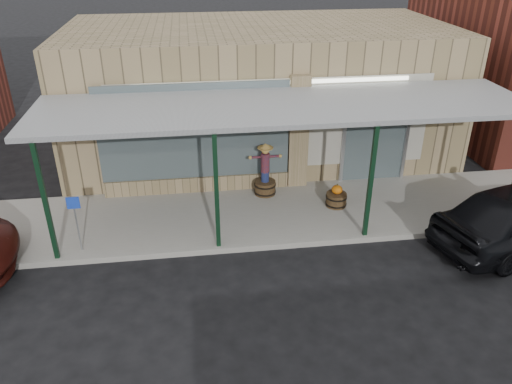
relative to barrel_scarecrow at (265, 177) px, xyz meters
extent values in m
plane|color=black|center=(0.31, -4.61, -0.67)|extent=(120.00, 120.00, 0.00)
cube|color=gray|center=(0.31, -1.01, -0.59)|extent=(40.00, 3.20, 0.15)
cube|color=#917C59|center=(0.31, 3.59, 1.43)|extent=(12.00, 6.00, 4.20)
cube|color=#4D5B5E|center=(-1.89, 0.44, 1.23)|extent=(5.20, 0.06, 2.80)
cube|color=#4D5B5E|center=(3.31, 0.57, 0.83)|extent=(1.80, 0.06, 2.80)
cube|color=#917C59|center=(1.01, 0.49, 1.03)|extent=(0.55, 0.30, 3.40)
cube|color=#917C59|center=(-1.89, 0.49, -0.32)|extent=(5.20, 0.30, 0.50)
cube|color=#9F9B8D|center=(0.31, 0.56, 1.33)|extent=(9.00, 0.02, 2.60)
cube|color=white|center=(0.31, 0.53, 2.53)|extent=(7.50, 0.03, 0.10)
cube|color=slate|center=(0.31, -1.01, 2.38)|extent=(12.00, 3.00, 0.12)
cube|color=black|center=(-5.19, -2.46, 0.88)|extent=(0.10, 0.10, 2.95)
cube|color=black|center=(-1.49, -2.46, 0.88)|extent=(0.10, 0.10, 2.95)
cube|color=black|center=(2.11, -2.46, 0.88)|extent=(0.10, 0.10, 2.95)
cylinder|color=#4E3C1F|center=(0.00, 0.00, -0.32)|extent=(0.75, 0.75, 0.40)
cylinder|color=navy|center=(0.00, 0.00, 0.02)|extent=(0.28, 0.28, 0.30)
cylinder|color=maroon|center=(0.00, 0.00, 0.45)|extent=(0.30, 0.30, 0.54)
sphere|color=tan|center=(0.00, 0.00, 0.82)|extent=(0.22, 0.22, 0.22)
cone|color=tan|center=(0.00, 0.00, 0.95)|extent=(0.36, 0.36, 0.14)
cylinder|color=#4E3C1F|center=(1.81, -0.95, -0.34)|extent=(0.72, 0.72, 0.37)
ellipsoid|color=orange|center=(1.81, -0.95, -0.03)|extent=(0.29, 0.29, 0.24)
cylinder|color=#4C471E|center=(1.81, -0.95, 0.11)|extent=(0.04, 0.04, 0.06)
cylinder|color=gray|center=(-4.69, -2.21, 0.04)|extent=(0.04, 0.04, 1.11)
cube|color=#193CBF|center=(-4.69, -2.21, 0.74)|extent=(0.29, 0.02, 0.29)
camera|label=1|loc=(-1.94, -12.42, 6.12)|focal=35.00mm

